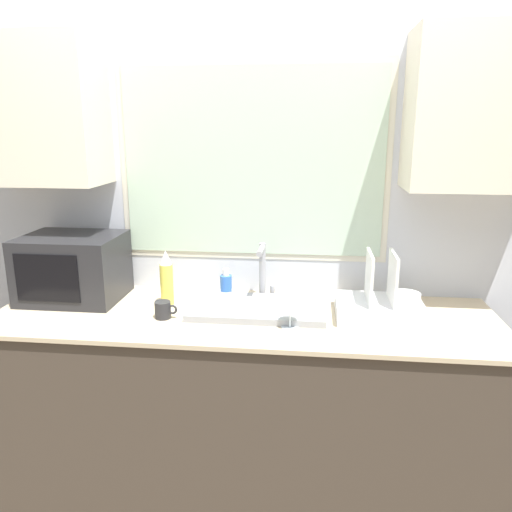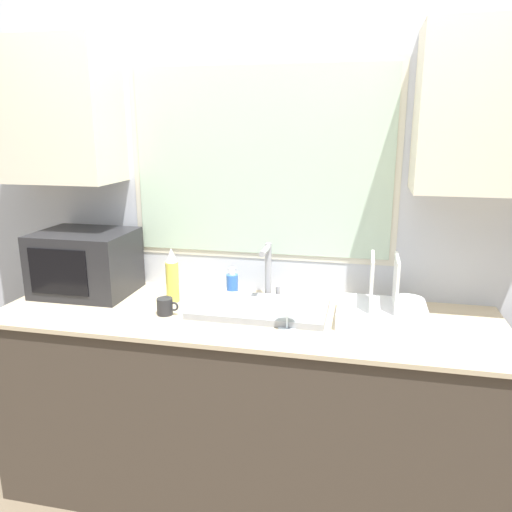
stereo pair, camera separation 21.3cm
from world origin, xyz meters
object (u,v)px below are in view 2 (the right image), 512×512
at_px(soap_bottle, 232,284).
at_px(mug_near_sink, 165,306).
at_px(faucet, 268,267).
at_px(microwave, 86,263).
at_px(dish_rack, 384,309).
at_px(wine_glass, 287,306).
at_px(spray_bottle, 172,276).

height_order(soap_bottle, mug_near_sink, soap_bottle).
bearing_deg(soap_bottle, faucet, -2.64).
relative_size(faucet, soap_bottle, 1.91).
height_order(microwave, mug_near_sink, microwave).
bearing_deg(mug_near_sink, faucet, 37.23).
xyz_separation_m(dish_rack, wine_glass, (-0.39, -0.17, 0.05)).
relative_size(microwave, soap_bottle, 3.23).
bearing_deg(wine_glass, dish_rack, 23.05).
xyz_separation_m(faucet, mug_near_sink, (-0.41, -0.31, -0.12)).
xyz_separation_m(dish_rack, spray_bottle, (-0.98, 0.05, 0.07)).
bearing_deg(microwave, soap_bottle, 8.89).
xyz_separation_m(microwave, dish_rack, (1.45, -0.09, -0.10)).
bearing_deg(wine_glass, spray_bottle, 159.39).
relative_size(microwave, dish_rack, 1.22).
relative_size(soap_bottle, mug_near_sink, 1.42).
height_order(microwave, spray_bottle, microwave).
distance_m(dish_rack, soap_bottle, 0.75).
xyz_separation_m(microwave, mug_near_sink, (0.50, -0.20, -0.12)).
xyz_separation_m(spray_bottle, mug_near_sink, (0.03, -0.17, -0.09)).
height_order(microwave, dish_rack, microwave).
bearing_deg(spray_bottle, microwave, 176.23).
relative_size(microwave, wine_glass, 3.22).
height_order(dish_rack, mug_near_sink, dish_rack).
distance_m(faucet, spray_bottle, 0.46).
relative_size(dish_rack, soap_bottle, 2.65).
xyz_separation_m(soap_bottle, wine_glass, (0.33, -0.37, 0.04)).
bearing_deg(faucet, dish_rack, -19.31).
xyz_separation_m(spray_bottle, wine_glass, (0.59, -0.22, -0.02)).
relative_size(dish_rack, spray_bottle, 1.43).
bearing_deg(microwave, spray_bottle, -3.77).
relative_size(dish_rack, wine_glass, 2.64).
height_order(dish_rack, wine_glass, dish_rack).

